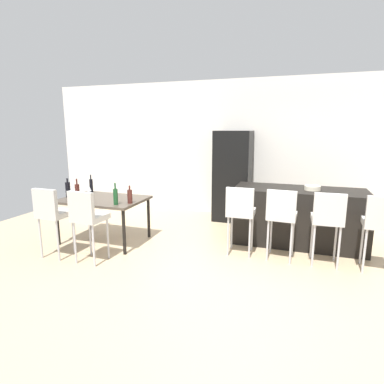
# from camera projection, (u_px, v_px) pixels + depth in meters

# --- Properties ---
(ground_plane) EXTENTS (10.00, 10.00, 0.00)m
(ground_plane) POSITION_uv_depth(u_px,v_px,m) (237.00, 262.00, 4.47)
(ground_plane) COLOR tan
(back_wall) EXTENTS (10.00, 0.12, 2.90)m
(back_wall) POSITION_uv_depth(u_px,v_px,m) (262.00, 149.00, 6.60)
(back_wall) COLOR silver
(back_wall) RESTS_ON ground_plane
(kitchen_island) EXTENTS (2.07, 0.84, 0.92)m
(kitchen_island) POSITION_uv_depth(u_px,v_px,m) (298.00, 216.00, 5.15)
(kitchen_island) COLOR black
(kitchen_island) RESTS_ON ground_plane
(bar_chair_left) EXTENTS (0.41, 0.41, 1.05)m
(bar_chair_left) POSITION_uv_depth(u_px,v_px,m) (241.00, 210.00, 4.62)
(bar_chair_left) COLOR beige
(bar_chair_left) RESTS_ON ground_plane
(bar_chair_middle) EXTENTS (0.42, 0.42, 1.05)m
(bar_chair_middle) POSITION_uv_depth(u_px,v_px,m) (282.00, 213.00, 4.43)
(bar_chair_middle) COLOR beige
(bar_chair_middle) RESTS_ON ground_plane
(bar_chair_right) EXTENTS (0.41, 0.41, 1.05)m
(bar_chair_right) POSITION_uv_depth(u_px,v_px,m) (328.00, 217.00, 4.24)
(bar_chair_right) COLOR beige
(bar_chair_right) RESTS_ON ground_plane
(bar_chair_far) EXTENTS (0.42, 0.42, 1.05)m
(bar_chair_far) POSITION_uv_depth(u_px,v_px,m) (381.00, 222.00, 4.04)
(bar_chair_far) COLOR beige
(bar_chair_far) RESTS_ON ground_plane
(dining_table) EXTENTS (1.36, 0.94, 0.74)m
(dining_table) POSITION_uv_depth(u_px,v_px,m) (104.00, 202.00, 5.21)
(dining_table) COLOR #4C4238
(dining_table) RESTS_ON ground_plane
(dining_chair_near) EXTENTS (0.41, 0.41, 1.05)m
(dining_chair_near) POSITION_uv_depth(u_px,v_px,m) (52.00, 212.00, 4.53)
(dining_chair_near) COLOR beige
(dining_chair_near) RESTS_ON ground_plane
(dining_chair_far) EXTENTS (0.42, 0.42, 1.05)m
(dining_chair_far) POSITION_uv_depth(u_px,v_px,m) (87.00, 215.00, 4.34)
(dining_chair_far) COLOR beige
(dining_chair_far) RESTS_ON ground_plane
(wine_bottle_end) EXTENTS (0.07, 0.07, 0.34)m
(wine_bottle_end) POSITION_uv_depth(u_px,v_px,m) (77.00, 191.00, 5.11)
(wine_bottle_end) COLOR #471E19
(wine_bottle_end) RESTS_ON dining_table
(wine_bottle_inner) EXTENTS (0.08, 0.08, 0.28)m
(wine_bottle_inner) POSITION_uv_depth(u_px,v_px,m) (130.00, 196.00, 4.85)
(wine_bottle_inner) COLOR #471E19
(wine_bottle_inner) RESTS_ON dining_table
(wine_bottle_corner) EXTENTS (0.08, 0.08, 0.33)m
(wine_bottle_corner) POSITION_uv_depth(u_px,v_px,m) (68.00, 190.00, 5.26)
(wine_bottle_corner) COLOR black
(wine_bottle_corner) RESTS_ON dining_table
(wine_bottle_right) EXTENTS (0.07, 0.07, 0.34)m
(wine_bottle_right) POSITION_uv_depth(u_px,v_px,m) (116.00, 196.00, 4.75)
(wine_bottle_right) COLOR #194723
(wine_bottle_right) RESTS_ON dining_table
(wine_bottle_left) EXTENTS (0.06, 0.06, 0.32)m
(wine_bottle_left) POSITION_uv_depth(u_px,v_px,m) (91.00, 185.00, 5.69)
(wine_bottle_left) COLOR black
(wine_bottle_left) RESTS_ON dining_table
(wine_glass_middle) EXTENTS (0.07, 0.07, 0.17)m
(wine_glass_middle) POSITION_uv_depth(u_px,v_px,m) (89.00, 189.00, 5.37)
(wine_glass_middle) COLOR silver
(wine_glass_middle) RESTS_ON dining_table
(refrigerator) EXTENTS (0.72, 0.68, 1.84)m
(refrigerator) POSITION_uv_depth(u_px,v_px,m) (233.00, 176.00, 6.46)
(refrigerator) COLOR black
(refrigerator) RESTS_ON ground_plane
(fruit_bowl) EXTENTS (0.25, 0.25, 0.07)m
(fruit_bowl) POSITION_uv_depth(u_px,v_px,m) (312.00, 188.00, 4.97)
(fruit_bowl) COLOR beige
(fruit_bowl) RESTS_ON kitchen_island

